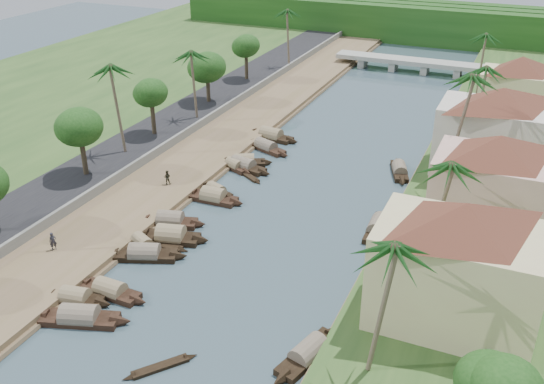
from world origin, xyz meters
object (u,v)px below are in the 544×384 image
at_px(bridge, 410,63).
at_px(person_near, 53,241).
at_px(sampan_1, 75,298).
at_px(building_near, 457,263).
at_px(sampan_0, 80,318).

distance_m(bridge, person_near, 79.59).
xyz_separation_m(bridge, sampan_1, (-10.16, -82.74, -1.31)).
xyz_separation_m(building_near, person_near, (-35.64, -3.83, -4.70)).
height_order(bridge, sampan_1, bridge).
xyz_separation_m(sampan_0, sampan_1, (-2.02, 1.91, -0.01)).
distance_m(building_near, sampan_0, 29.75).
relative_size(bridge, sampan_1, 4.07).
height_order(bridge, sampan_0, bridge).
distance_m(bridge, sampan_0, 85.05).
xyz_separation_m(building_near, sampan_0, (-27.13, -10.65, -5.97)).
bearing_deg(bridge, sampan_1, -97.00).
relative_size(sampan_0, person_near, 4.95).
relative_size(building_near, sampan_1, 2.16).
relative_size(bridge, building_near, 1.89).
bearing_deg(bridge, person_near, -102.07).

